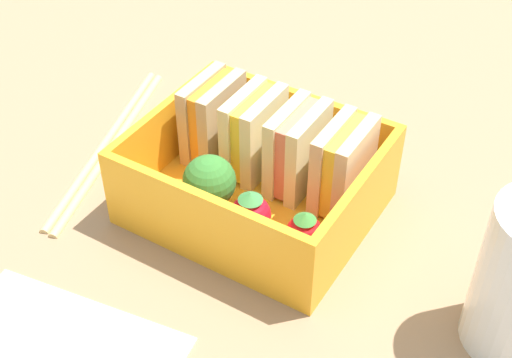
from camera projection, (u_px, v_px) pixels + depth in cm
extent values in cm
cube|color=#947254|center=(256.00, 217.00, 51.88)|extent=(120.00, 120.00, 2.00)
cube|color=orange|center=(256.00, 201.00, 50.84)|extent=(15.95, 13.31, 1.20)
cube|color=orange|center=(301.00, 121.00, 52.92)|extent=(15.95, 0.60, 4.99)
cube|color=orange|center=(203.00, 223.00, 44.71)|extent=(15.95, 0.60, 4.99)
cube|color=orange|center=(166.00, 133.00, 51.85)|extent=(0.60, 12.11, 4.99)
cube|color=orange|center=(358.00, 208.00, 45.78)|extent=(0.60, 12.11, 4.99)
cube|color=tan|center=(203.00, 114.00, 52.52)|extent=(0.88, 5.18, 6.23)
cube|color=orange|center=(213.00, 118.00, 52.18)|extent=(0.88, 4.76, 5.73)
cube|color=tan|center=(223.00, 122.00, 51.83)|extent=(0.88, 5.18, 6.23)
cube|color=beige|center=(243.00, 129.00, 51.13)|extent=(0.88, 5.18, 6.23)
cube|color=yellow|center=(254.00, 133.00, 50.78)|extent=(0.88, 4.76, 5.73)
cube|color=beige|center=(264.00, 137.00, 50.43)|extent=(0.88, 5.18, 6.23)
cube|color=beige|center=(286.00, 145.00, 49.73)|extent=(0.88, 5.18, 6.23)
cube|color=#D87259|center=(297.00, 149.00, 49.38)|extent=(0.88, 4.76, 5.73)
cube|color=beige|center=(308.00, 153.00, 49.03)|extent=(0.88, 5.18, 6.23)
cube|color=#DEB586|center=(331.00, 162.00, 48.33)|extent=(0.88, 5.18, 6.23)
cube|color=yellow|center=(343.00, 166.00, 47.98)|extent=(0.88, 4.76, 5.73)
cube|color=#DEB586|center=(355.00, 171.00, 47.64)|extent=(0.88, 5.18, 6.23)
cylinder|color=orange|center=(172.00, 187.00, 50.13)|extent=(4.00, 2.59, 1.27)
cylinder|color=#89C96C|center=(211.00, 203.00, 48.70)|extent=(1.32, 1.32, 1.49)
sphere|color=#34732D|center=(209.00, 181.00, 47.38)|extent=(3.61, 3.61, 3.61)
sphere|color=red|center=(251.00, 215.00, 46.89)|extent=(2.76, 2.76, 2.76)
cone|color=#3B8744|center=(250.00, 196.00, 45.80)|extent=(1.66, 1.66, 0.60)
sphere|color=red|center=(304.00, 234.00, 45.77)|extent=(2.48, 2.48, 2.48)
cone|color=#3A8739|center=(305.00, 217.00, 44.76)|extent=(1.49, 1.49, 0.60)
cylinder|color=tan|center=(103.00, 141.00, 56.54)|extent=(6.71, 20.04, 0.70)
cylinder|color=tan|center=(113.00, 143.00, 56.37)|extent=(6.71, 20.04, 0.70)
cube|color=silver|center=(56.00, 356.00, 41.36)|extent=(15.14, 10.69, 0.40)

